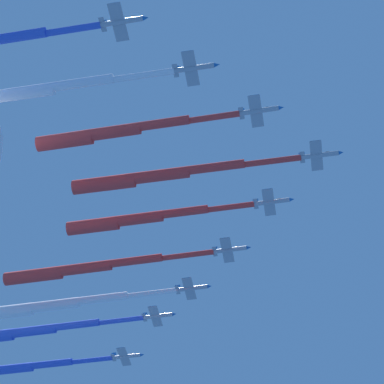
# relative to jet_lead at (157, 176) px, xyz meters

# --- Properties ---
(jet_lead) EXTENTS (21.31, 62.62, 3.85)m
(jet_lead) POSITION_rel_jet_lead_xyz_m (0.00, 0.00, 0.00)
(jet_lead) COLOR #9EA3AD
(jet_port_inner) EXTENTS (20.02, 55.95, 3.83)m
(jet_port_inner) POSITION_rel_jet_lead_xyz_m (-15.58, -4.01, 0.76)
(jet_port_inner) COLOR #9EA3AD
(jet_starboard_inner) EXTENTS (20.10, 55.39, 3.81)m
(jet_starboard_inner) POSITION_rel_jet_lead_xyz_m (10.81, -10.72, 1.78)
(jet_starboard_inner) COLOR #9EA3AD
(jet_port_mid) EXTENTS (22.92, 64.48, 3.88)m
(jet_port_mid) POSITION_rel_jet_lead_xyz_m (-33.88, -17.93, -0.79)
(jet_port_mid) COLOR #9EA3AD
(jet_starboard_mid) EXTENTS (21.59, 62.92, 3.81)m
(jet_starboard_mid) POSITION_rel_jet_lead_xyz_m (19.89, -31.09, 1.53)
(jet_starboard_mid) COLOR #9EA3AD
(jet_port_outer) EXTENTS (23.07, 64.90, 3.83)m
(jet_port_outer) POSITION_rel_jet_lead_xyz_m (-50.40, -26.59, -0.61)
(jet_port_outer) COLOR #9EA3AD
(jet_trail_port) EXTENTS (22.68, 62.79, 3.87)m
(jet_trail_port) POSITION_rel_jet_lead_xyz_m (-66.55, -33.57, 2.07)
(jet_trail_port) COLOR #9EA3AD
(jet_tail_end) EXTENTS (21.49, 59.94, 3.80)m
(jet_tail_end) POSITION_rel_jet_lead_xyz_m (-82.21, -40.10, -0.94)
(jet_tail_end) COLOR #9EA3AD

